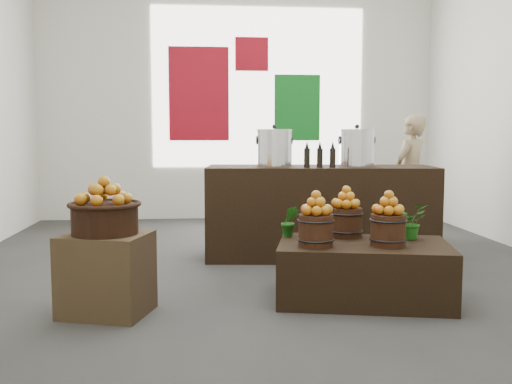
{
  "coord_description": "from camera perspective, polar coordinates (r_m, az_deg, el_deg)",
  "views": [
    {
      "loc": [
        -0.54,
        -5.27,
        1.3
      ],
      "look_at": [
        -0.09,
        -0.4,
        0.8
      ],
      "focal_mm": 40.0,
      "sensor_mm": 36.0,
      "label": 1
    }
  ],
  "objects": [
    {
      "name": "ground",
      "position": [
        5.45,
        0.56,
        -7.96
      ],
      "size": [
        7.0,
        7.0,
        0.0
      ],
      "primitive_type": "plane",
      "color": "#353432",
      "rests_on": "ground"
    },
    {
      "name": "back_wall",
      "position": [
        8.81,
        -1.77,
        10.39
      ],
      "size": [
        6.0,
        0.04,
        4.0
      ],
      "primitive_type": "cube",
      "color": "silver",
      "rests_on": "ground"
    },
    {
      "name": "back_opening",
      "position": [
        8.82,
        0.22,
        10.39
      ],
      "size": [
        3.2,
        0.02,
        2.4
      ],
      "primitive_type": "cube",
      "color": "white",
      "rests_on": "back_wall"
    },
    {
      "name": "deco_red_left",
      "position": [
        8.76,
        -5.73,
        9.73
      ],
      "size": [
        0.9,
        0.04,
        1.4
      ],
      "primitive_type": "cube",
      "color": "maroon",
      "rests_on": "back_wall"
    },
    {
      "name": "deco_green_right",
      "position": [
        8.86,
        4.13,
        8.4
      ],
      "size": [
        0.7,
        0.04,
        1.0
      ],
      "primitive_type": "cube",
      "color": "#10671C",
      "rests_on": "back_wall"
    },
    {
      "name": "deco_red_upper",
      "position": [
        8.85,
        -0.43,
        13.63
      ],
      "size": [
        0.5,
        0.04,
        0.5
      ],
      "primitive_type": "cube",
      "color": "maroon",
      "rests_on": "back_wall"
    },
    {
      "name": "crate",
      "position": [
        4.29,
        -14.73,
        -7.94
      ],
      "size": [
        0.7,
        0.63,
        0.59
      ],
      "primitive_type": "cube",
      "rotation": [
        0.0,
        0.0,
        -0.29
      ],
      "color": "brown",
      "rests_on": "ground"
    },
    {
      "name": "wicker_basket",
      "position": [
        4.21,
        -14.87,
        -2.64
      ],
      "size": [
        0.47,
        0.47,
        0.21
      ],
      "primitive_type": "cylinder",
      "color": "black",
      "rests_on": "crate"
    },
    {
      "name": "apples_in_basket",
      "position": [
        4.18,
        -14.94,
        0.14
      ],
      "size": [
        0.37,
        0.37,
        0.2
      ],
      "primitive_type": null,
      "color": "#8B0704",
      "rests_on": "wicker_basket"
    },
    {
      "name": "display_table",
      "position": [
        4.58,
        10.68,
        -7.81
      ],
      "size": [
        1.45,
        1.06,
        0.45
      ],
      "primitive_type": "cube",
      "rotation": [
        0.0,
        0.0,
        -0.21
      ],
      "color": "black",
      "rests_on": "ground"
    },
    {
      "name": "apple_bucket_front_left",
      "position": [
        4.33,
        5.99,
        -3.85
      ],
      "size": [
        0.26,
        0.26,
        0.24
      ],
      "primitive_type": "cylinder",
      "color": "#3A1B0F",
      "rests_on": "display_table"
    },
    {
      "name": "apples_in_bucket_front_left",
      "position": [
        4.3,
        6.02,
        -1.1
      ],
      "size": [
        0.2,
        0.2,
        0.18
      ],
      "primitive_type": null,
      "color": "#8B0704",
      "rests_on": "apple_bucket_front_left"
    },
    {
      "name": "apple_bucket_front_right",
      "position": [
        4.43,
        13.07,
        -3.74
      ],
      "size": [
        0.26,
        0.26,
        0.24
      ],
      "primitive_type": "cylinder",
      "color": "#3A1B0F",
      "rests_on": "display_table"
    },
    {
      "name": "apples_in_bucket_front_right",
      "position": [
        4.4,
        13.13,
        -1.05
      ],
      "size": [
        0.2,
        0.2,
        0.18
      ],
      "primitive_type": null,
      "color": "#8B0704",
      "rests_on": "apple_bucket_front_right"
    },
    {
      "name": "apple_bucket_rear",
      "position": [
        4.75,
        8.98,
        -3.03
      ],
      "size": [
        0.26,
        0.26,
        0.24
      ],
      "primitive_type": "cylinder",
      "color": "#3A1B0F",
      "rests_on": "display_table"
    },
    {
      "name": "apples_in_bucket_rear",
      "position": [
        4.72,
        9.02,
        -0.52
      ],
      "size": [
        0.2,
        0.2,
        0.18
      ],
      "primitive_type": null,
      "color": "#8B0704",
      "rests_on": "apple_bucket_rear"
    },
    {
      "name": "herb_garnish_right",
      "position": [
        4.76,
        15.14,
        -2.89
      ],
      "size": [
        0.32,
        0.31,
        0.28
      ],
      "primitive_type": "imported",
      "rotation": [
        0.0,
        0.0,
        0.44
      ],
      "color": "#165512",
      "rests_on": "display_table"
    },
    {
      "name": "herb_garnish_left",
      "position": [
        4.7,
        3.38,
        -2.95
      ],
      "size": [
        0.16,
        0.13,
        0.26
      ],
      "primitive_type": "imported",
      "rotation": [
        0.0,
        0.0,
        -0.15
      ],
      "color": "#165512",
      "rests_on": "display_table"
    },
    {
      "name": "counter",
      "position": [
        6.03,
        6.41,
        -2.0
      ],
      "size": [
        2.42,
        0.99,
        0.96
      ],
      "primitive_type": "cube",
      "rotation": [
        0.0,
        0.0,
        -0.1
      ],
      "color": "black",
      "rests_on": "ground"
    },
    {
      "name": "stock_pot_left",
      "position": [
        5.95,
        1.85,
        4.34
      ],
      "size": [
        0.36,
        0.36,
        0.36
      ],
      "primitive_type": "cylinder",
      "color": "silver",
      "rests_on": "counter"
    },
    {
      "name": "stock_pot_center",
      "position": [
        6.03,
        10.03,
        4.27
      ],
      "size": [
        0.36,
        0.36,
        0.36
      ],
      "primitive_type": "cylinder",
      "color": "silver",
      "rests_on": "counter"
    },
    {
      "name": "oil_cruets",
      "position": [
        5.74,
        6.71,
        3.77
      ],
      "size": [
        0.26,
        0.09,
        0.27
      ],
      "primitive_type": null,
      "rotation": [
        0.0,
        0.0,
        -0.1
      ],
      "color": "black",
      "rests_on": "counter"
    },
    {
      "name": "shopper",
      "position": [
        7.41,
        15.12,
        1.54
      ],
      "size": [
        0.67,
        0.65,
        1.54
      ],
      "primitive_type": "imported",
      "rotation": [
        0.0,
        0.0,
        3.87
      ],
      "color": "#97805C",
      "rests_on": "ground"
    }
  ]
}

